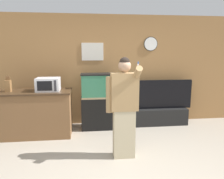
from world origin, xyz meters
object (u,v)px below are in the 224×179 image
at_px(tv_on_stand, 159,111).
at_px(person_standing, 124,107).
at_px(knife_block, 8,86).
at_px(microwave, 48,84).
at_px(aquarium_on_stand, 99,101).
at_px(counter_island, 37,113).

distance_m(tv_on_stand, person_standing, 1.99).
height_order(knife_block, person_standing, person_standing).
height_order(microwave, tv_on_stand, microwave).
xyz_separation_m(aquarium_on_stand, person_standing, (0.31, -1.44, 0.23)).
bearing_deg(counter_island, tv_on_stand, 8.03).
xyz_separation_m(microwave, knife_block, (-0.78, -0.01, -0.01)).
height_order(knife_block, aquarium_on_stand, knife_block).
bearing_deg(microwave, aquarium_on_stand, 15.86).
height_order(counter_island, person_standing, person_standing).
bearing_deg(microwave, counter_island, 176.05).
xyz_separation_m(counter_island, person_standing, (1.63, -1.16, 0.39)).
bearing_deg(person_standing, tv_on_stand, 53.83).
height_order(counter_island, knife_block, knife_block).
bearing_deg(aquarium_on_stand, counter_island, -167.96).
height_order(knife_block, tv_on_stand, knife_block).
height_order(counter_island, aquarium_on_stand, aquarium_on_stand).
bearing_deg(aquarium_on_stand, tv_on_stand, 4.28).
height_order(microwave, knife_block, knife_block).
xyz_separation_m(knife_block, person_standing, (2.15, -1.13, -0.21)).
distance_m(aquarium_on_stand, person_standing, 1.49).
relative_size(knife_block, person_standing, 0.20).
relative_size(aquarium_on_stand, tv_on_stand, 0.78).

